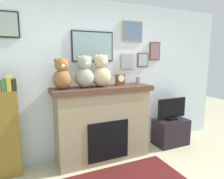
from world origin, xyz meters
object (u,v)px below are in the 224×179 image
object	(u,v)px
fireplace	(103,123)
bookshelf	(3,131)
teddy_bear_cream	(62,75)
teddy_bear_grey	(85,73)
tv_stand	(171,132)
teddy_bear_brown	(101,72)
mantel_clock	(120,80)
television	(172,109)
candle_jar	(138,80)

from	to	relation	value
fireplace	bookshelf	size ratio (longest dim) A/B	1.12
teddy_bear_cream	teddy_bear_grey	distance (m)	0.34
bookshelf	tv_stand	world-z (taller)	bookshelf
teddy_bear_grey	teddy_bear_brown	xyz separation A→B (m)	(0.27, -0.00, 0.01)
mantel_clock	teddy_bear_brown	world-z (taller)	teddy_bear_brown
fireplace	television	xyz separation A→B (m)	(1.40, -0.05, 0.08)
fireplace	mantel_clock	bearing A→B (deg)	-3.56
mantel_clock	bookshelf	bearing A→B (deg)	177.70
fireplace	television	distance (m)	1.40
tv_stand	candle_jar	distance (m)	1.28
tv_stand	television	world-z (taller)	television
television	teddy_bear_grey	xyz separation A→B (m)	(-1.69, 0.03, 0.74)
candle_jar	teddy_bear_brown	distance (m)	0.70
fireplace	mantel_clock	size ratio (longest dim) A/B	8.83
candle_jar	teddy_bear_brown	size ratio (longest dim) A/B	0.25
bookshelf	teddy_bear_brown	distance (m)	1.62
fireplace	teddy_bear_grey	distance (m)	0.88
teddy_bear_grey	television	bearing A→B (deg)	-1.08
mantel_clock	teddy_bear_cream	xyz separation A→B (m)	(-0.94, 0.00, 0.11)
teddy_bear_cream	teddy_bear_brown	bearing A→B (deg)	-0.01
fireplace	teddy_bear_cream	distance (m)	1.03
tv_stand	mantel_clock	distance (m)	1.52
television	teddy_bear_cream	xyz separation A→B (m)	(-2.03, 0.03, 0.73)
television	teddy_bear_brown	distance (m)	1.61
mantel_clock	teddy_bear_grey	bearing A→B (deg)	179.92
mantel_clock	candle_jar	bearing A→B (deg)	0.24
mantel_clock	teddy_bear_brown	bearing A→B (deg)	179.86
television	teddy_bear_cream	distance (m)	2.16
candle_jar	teddy_bear_cream	bearing A→B (deg)	-179.97
television	teddy_bear_brown	xyz separation A→B (m)	(-1.42, 0.03, 0.75)
tv_stand	fireplace	bearing A→B (deg)	178.01
tv_stand	teddy_bear_cream	bearing A→B (deg)	179.14
television	fireplace	bearing A→B (deg)	177.95
tv_stand	teddy_bear_cream	world-z (taller)	teddy_bear_cream
mantel_clock	television	bearing A→B (deg)	-1.63
candle_jar	teddy_bear_grey	xyz separation A→B (m)	(-0.95, -0.00, 0.16)
teddy_bear_cream	bookshelf	bearing A→B (deg)	175.13
bookshelf	teddy_bear_brown	bearing A→B (deg)	-2.80
tv_stand	teddy_bear_grey	world-z (taller)	teddy_bear_grey
mantel_clock	teddy_bear_cream	bearing A→B (deg)	179.95
bookshelf	teddy_bear_cream	distance (m)	1.11
television	mantel_clock	world-z (taller)	mantel_clock
fireplace	candle_jar	xyz separation A→B (m)	(0.66, -0.02, 0.67)
teddy_bear_cream	tv_stand	bearing A→B (deg)	-0.86
fireplace	teddy_bear_brown	xyz separation A→B (m)	(-0.02, -0.02, 0.83)
teddy_bear_cream	teddy_bear_brown	xyz separation A→B (m)	(0.61, -0.00, 0.02)
fireplace	mantel_clock	xyz separation A→B (m)	(0.31, -0.02, 0.70)
tv_stand	mantel_clock	xyz separation A→B (m)	(-1.09, 0.03, 1.06)
television	candle_jar	bearing A→B (deg)	177.50
television	tv_stand	bearing A→B (deg)	90.00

